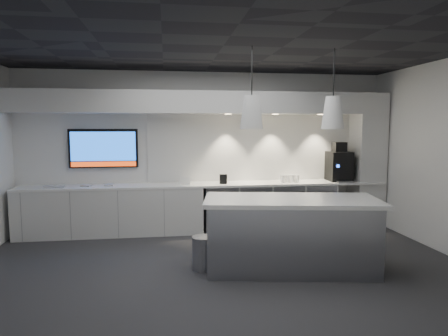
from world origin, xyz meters
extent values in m
plane|color=#2D2D30|center=(0.00, 0.00, 0.00)|extent=(7.00, 7.00, 0.00)
plane|color=black|center=(0.00, 0.00, 3.00)|extent=(7.00, 7.00, 0.00)
plane|color=white|center=(0.00, 2.50, 1.50)|extent=(7.00, 0.00, 7.00)
plane|color=white|center=(0.00, -2.50, 1.50)|extent=(7.00, 0.00, 7.00)
cube|color=white|center=(0.00, 2.17, 0.88)|extent=(6.80, 0.65, 0.04)
cube|color=silver|center=(-1.75, 2.17, 0.43)|extent=(3.30, 0.63, 0.86)
cube|color=gray|center=(0.25, 2.17, 0.42)|extent=(0.60, 0.61, 0.85)
cube|color=gray|center=(0.88, 2.17, 0.42)|extent=(0.60, 0.61, 0.85)
cube|color=gray|center=(1.51, 2.17, 0.42)|extent=(0.60, 0.61, 0.85)
cube|color=gray|center=(2.14, 2.17, 0.42)|extent=(0.60, 0.61, 0.85)
cube|color=silver|center=(1.20, 2.48, 1.55)|extent=(4.60, 0.03, 1.30)
cube|color=silver|center=(0.00, 2.20, 2.40)|extent=(6.90, 0.60, 0.40)
cube|color=silver|center=(3.20, 2.20, 1.30)|extent=(0.55, 0.55, 2.60)
cube|color=black|center=(-1.90, 2.45, 1.56)|extent=(1.25, 0.06, 0.72)
cube|color=#134AB9|center=(-1.90, 2.42, 1.60)|extent=(1.17, 0.00, 0.54)
cube|color=red|center=(-1.90, 2.42, 1.27)|extent=(1.17, 0.00, 0.09)
cube|color=gray|center=(0.92, -0.04, 0.47)|extent=(2.36, 1.26, 0.94)
cube|color=white|center=(0.92, -0.04, 0.97)|extent=(2.49, 1.39, 0.06)
cylinder|color=gray|center=(-0.25, 0.14, 0.23)|extent=(0.42, 0.42, 0.46)
cube|color=black|center=(2.61, 2.20, 1.19)|extent=(0.44, 0.49, 0.57)
cube|color=black|center=(2.61, 2.20, 1.57)|extent=(0.24, 0.24, 0.19)
cube|color=gray|center=(2.61, 1.95, 0.92)|extent=(0.32, 0.22, 0.03)
cube|color=black|center=(0.30, 2.09, 0.99)|extent=(0.14, 0.05, 0.18)
cube|color=white|center=(-0.41, 2.11, 0.97)|extent=(0.18, 0.03, 0.14)
cube|color=#AEAEAE|center=(-2.82, 2.15, 0.91)|extent=(0.20, 0.20, 0.02)
cube|color=#AEAEAE|center=(-2.61, 2.09, 0.91)|extent=(0.17, 0.17, 0.02)
cube|color=#AEAEAE|center=(-2.17, 2.13, 0.91)|extent=(0.19, 0.19, 0.02)
cube|color=#AEAEAE|center=(-1.78, 2.15, 0.91)|extent=(0.16, 0.16, 0.02)
cone|color=silver|center=(0.37, -0.04, 2.15)|extent=(0.30, 0.30, 0.44)
cylinder|color=black|center=(0.37, -0.04, 2.72)|extent=(0.02, 0.02, 0.70)
cone|color=silver|center=(1.48, -0.04, 2.15)|extent=(0.30, 0.30, 0.44)
cylinder|color=black|center=(1.48, -0.04, 2.72)|extent=(0.02, 0.02, 0.70)
camera|label=1|loc=(-0.75, -5.20, 1.97)|focal=32.00mm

